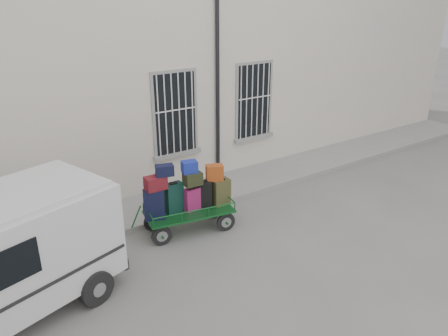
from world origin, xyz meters
TOP-DOWN VIEW (x-y plane):
  - ground at (0.00, 0.00)m, footprint 80.00×80.00m
  - building at (0.00, 5.50)m, footprint 24.00×5.15m
  - sidewalk at (0.00, 2.20)m, footprint 24.00×1.70m
  - luggage_cart at (-1.35, 0.73)m, footprint 2.45×1.27m

SIDE VIEW (x-z plane):
  - ground at x=0.00m, z-range 0.00..0.00m
  - sidewalk at x=0.00m, z-range 0.00..0.15m
  - luggage_cart at x=-1.35m, z-range -0.01..1.77m
  - building at x=0.00m, z-range 0.00..6.00m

